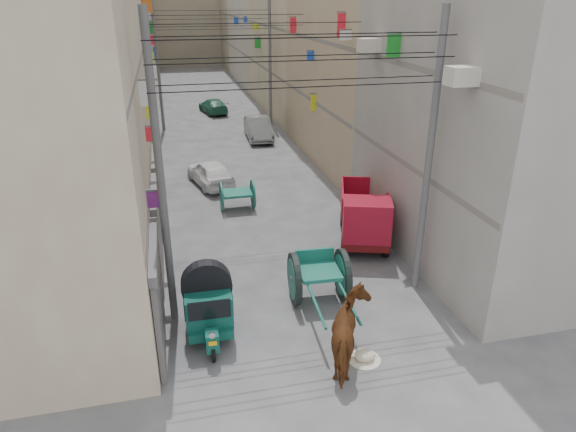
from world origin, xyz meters
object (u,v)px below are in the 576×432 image
object	(u,v)px
mini_truck	(365,220)
auto_rickshaw	(208,302)
feed_sack	(365,355)
second_cart	(237,194)
tonga_cart	(319,276)
distant_car_white	(210,173)
distant_car_grey	(258,128)
horse	(352,335)
distant_car_green	(213,106)

from	to	relation	value
mini_truck	auto_rickshaw	bearing A→B (deg)	-127.97
mini_truck	feed_sack	bearing A→B (deg)	-92.64
auto_rickshaw	second_cart	xyz separation A→B (m)	(1.93, 8.27, -0.30)
tonga_cart	distant_car_white	size ratio (longest dim) A/B	0.98
feed_sack	distant_car_grey	xyz separation A→B (m)	(1.22, 21.17, 0.54)
mini_truck	feed_sack	world-z (taller)	mini_truck
feed_sack	horse	world-z (taller)	horse
auto_rickshaw	tonga_cart	xyz separation A→B (m)	(3.23, 0.85, -0.15)
tonga_cart	second_cart	xyz separation A→B (m)	(-1.30, 7.42, -0.15)
distant_car_green	horse	bearing A→B (deg)	80.12
tonga_cart	horse	bearing A→B (deg)	-88.14
second_cart	tonga_cart	bearing A→B (deg)	-79.99
feed_sack	distant_car_green	world-z (taller)	distant_car_green
auto_rickshaw	second_cart	bearing A→B (deg)	77.82
auto_rickshaw	distant_car_green	size ratio (longest dim) A/B	0.62
horse	distant_car_white	distance (m)	13.71
tonga_cart	horse	xyz separation A→B (m)	(-0.07, -2.94, 0.09)
distant_car_green	distant_car_grey	bearing A→B (deg)	92.81
mini_truck	distant_car_grey	xyz separation A→B (m)	(-1.01, 15.29, -0.31)
tonga_cart	distant_car_green	world-z (taller)	tonga_cart
tonga_cart	feed_sack	size ratio (longest dim) A/B	6.85
feed_sack	distant_car_white	distance (m)	13.68
tonga_cart	second_cart	world-z (taller)	tonga_cart
second_cart	mini_truck	bearing A→B (deg)	-48.46
mini_truck	horse	world-z (taller)	mini_truck
distant_car_green	auto_rickshaw	bearing A→B (deg)	73.59
tonga_cart	distant_car_green	bearing A→B (deg)	94.11
second_cart	feed_sack	size ratio (longest dim) A/B	2.72
feed_sack	auto_rickshaw	bearing A→B (deg)	150.91
distant_car_white	distant_car_grey	world-z (taller)	distant_car_grey
second_cart	distant_car_grey	distance (m)	11.28
second_cart	feed_sack	xyz separation A→B (m)	(1.64, -10.25, -0.52)
distant_car_white	tonga_cart	bearing A→B (deg)	87.22
mini_truck	second_cart	xyz separation A→B (m)	(-3.86, 4.37, -0.33)
mini_truck	distant_car_grey	bearing A→B (deg)	111.85
distant_car_green	mini_truck	bearing A→B (deg)	86.66
feed_sack	distant_car_green	xyz separation A→B (m)	(-0.73, 29.40, 0.41)
second_cart	horse	xyz separation A→B (m)	(1.23, -10.36, 0.24)
tonga_cart	distant_car_green	distance (m)	26.56
tonga_cart	distant_car_grey	size ratio (longest dim) A/B	0.85
tonga_cart	second_cart	bearing A→B (deg)	103.21
distant_car_white	horse	bearing A→B (deg)	84.54
auto_rickshaw	distant_car_green	distance (m)	27.56
auto_rickshaw	distant_car_green	xyz separation A→B (m)	(2.83, 27.41, -0.40)
second_cart	horse	size ratio (longest dim) A/B	0.65
tonga_cart	feed_sack	distance (m)	2.93
mini_truck	horse	size ratio (longest dim) A/B	1.88
tonga_cart	distant_car_white	world-z (taller)	tonga_cart
auto_rickshaw	tonga_cart	world-z (taller)	auto_rickshaw
mini_truck	distant_car_green	distance (m)	23.70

